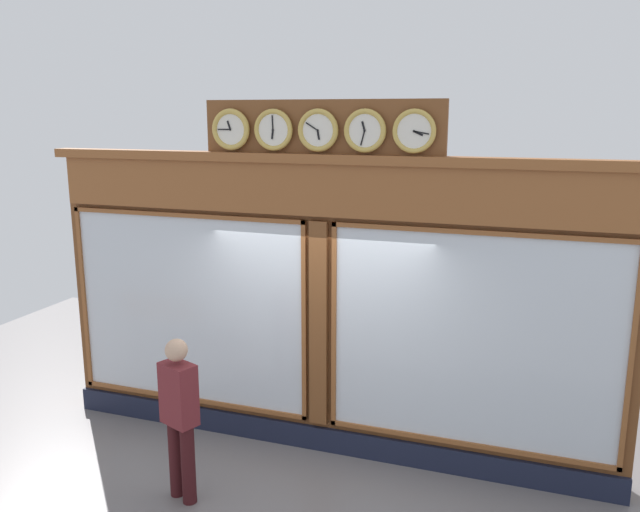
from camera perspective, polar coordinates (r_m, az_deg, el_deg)
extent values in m
cube|color=brown|center=(7.30, 0.39, -4.70)|extent=(6.52, 0.30, 3.28)
cube|color=#191E33|center=(7.73, -0.05, -15.73)|extent=(6.52, 0.08, 0.28)
cube|color=brown|center=(6.84, -0.11, 5.81)|extent=(6.39, 0.08, 0.56)
cube|color=brown|center=(6.83, -0.06, 8.56)|extent=(6.65, 0.20, 0.10)
cube|color=silver|center=(6.85, 13.24, -7.33)|extent=(2.91, 0.02, 2.22)
cube|color=brown|center=(6.54, 13.71, 2.03)|extent=(3.01, 0.04, 0.05)
cube|color=brown|center=(7.29, 12.76, -15.83)|extent=(3.01, 0.04, 0.05)
cube|color=brown|center=(6.86, 25.71, -8.25)|extent=(0.05, 0.04, 2.32)
cube|color=brown|center=(7.12, 1.24, -6.23)|extent=(0.05, 0.04, 2.32)
cube|color=silver|center=(7.87, -11.52, -4.65)|extent=(2.91, 0.02, 2.22)
cube|color=brown|center=(7.60, -11.97, 3.53)|extent=(3.01, 0.04, 0.05)
cube|color=brown|center=(8.26, -11.24, -12.25)|extent=(3.01, 0.04, 0.05)
cube|color=brown|center=(8.69, -20.03, -3.54)|extent=(0.05, 0.04, 2.32)
cube|color=brown|center=(7.23, -1.41, -5.94)|extent=(0.05, 0.04, 2.32)
cube|color=brown|center=(7.18, -0.08, -6.07)|extent=(0.20, 0.10, 2.32)
cube|color=brown|center=(6.85, 0.06, 11.02)|extent=(2.62, 0.06, 0.62)
cylinder|color=white|center=(6.51, 8.29, 10.82)|extent=(0.35, 0.02, 0.35)
torus|color=gold|center=(6.51, 8.28, 10.82)|extent=(0.43, 0.05, 0.43)
cube|color=black|center=(6.49, 8.65, 10.63)|extent=(0.10, 0.01, 0.06)
cube|color=black|center=(6.49, 8.91, 10.68)|extent=(0.15, 0.01, 0.04)
sphere|color=black|center=(6.50, 8.26, 10.81)|extent=(0.02, 0.02, 0.02)
cylinder|color=white|center=(6.63, 3.98, 10.94)|extent=(0.35, 0.02, 0.35)
torus|color=gold|center=(6.63, 3.97, 10.94)|extent=(0.44, 0.06, 0.44)
cube|color=black|center=(6.62, 3.83, 11.34)|extent=(0.04, 0.01, 0.10)
cube|color=black|center=(6.62, 3.77, 10.32)|extent=(0.05, 0.01, 0.15)
sphere|color=black|center=(6.61, 3.93, 10.94)|extent=(0.02, 0.02, 0.02)
cylinder|color=white|center=(6.78, -0.17, 11.00)|extent=(0.35, 0.02, 0.35)
torus|color=gold|center=(6.78, -0.18, 11.00)|extent=(0.44, 0.06, 0.44)
cube|color=black|center=(6.76, -0.15, 10.60)|extent=(0.03, 0.01, 0.10)
cube|color=black|center=(6.79, -0.73, 11.33)|extent=(0.13, 0.01, 0.09)
sphere|color=black|center=(6.76, -0.22, 11.00)|extent=(0.02, 0.02, 0.02)
cylinder|color=white|center=(6.96, -4.12, 11.01)|extent=(0.35, 0.02, 0.35)
torus|color=gold|center=(6.96, -4.13, 11.01)|extent=(0.44, 0.05, 0.44)
cube|color=black|center=(6.95, -4.21, 10.62)|extent=(0.03, 0.01, 0.10)
cube|color=black|center=(6.95, -4.21, 11.62)|extent=(0.02, 0.01, 0.15)
sphere|color=black|center=(6.95, -4.18, 11.01)|extent=(0.02, 0.02, 0.02)
cylinder|color=white|center=(7.17, -7.85, 10.97)|extent=(0.35, 0.02, 0.35)
torus|color=gold|center=(7.17, -7.87, 10.97)|extent=(0.45, 0.06, 0.45)
cube|color=black|center=(7.17, -8.03, 11.33)|extent=(0.05, 0.01, 0.10)
cube|color=black|center=(7.20, -8.45, 10.96)|extent=(0.15, 0.01, 0.01)
sphere|color=black|center=(7.16, -7.92, 10.97)|extent=(0.02, 0.02, 0.02)
cylinder|color=#3A1316|center=(6.97, -12.57, -16.93)|extent=(0.14, 0.14, 0.82)
cylinder|color=#3A1316|center=(6.82, -11.52, -17.54)|extent=(0.14, 0.14, 0.82)
cube|color=maroon|center=(6.57, -12.34, -11.77)|extent=(0.42, 0.34, 0.62)
sphere|color=tan|center=(6.40, -12.53, -8.09)|extent=(0.22, 0.22, 0.22)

